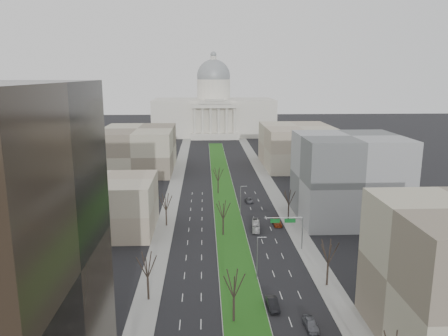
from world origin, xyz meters
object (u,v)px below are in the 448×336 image
object	(u,v)px
car_grey_near	(311,324)
box_van	(256,226)
car_red	(277,222)
car_grey_far	(249,200)
car_black	(273,304)

from	to	relation	value
car_grey_near	box_van	xyz separation A→B (m)	(-3.57, 46.34, 0.31)
car_grey_near	car_red	size ratio (longest dim) A/B	0.89
car_red	car_grey_far	bearing A→B (deg)	102.60
car_grey_near	car_black	bearing A→B (deg)	127.11
box_van	car_grey_near	bearing A→B (deg)	-79.23
car_black	car_red	bearing A→B (deg)	77.48
car_grey_near	car_black	distance (m)	8.39
car_black	box_van	distance (m)	39.85
car_grey_far	car_red	bearing A→B (deg)	-80.78
car_red	car_grey_far	xyz separation A→B (m)	(-5.48, 22.09, -0.12)
car_black	box_van	size ratio (longest dim) A/B	0.65
car_grey_far	box_van	size ratio (longest dim) A/B	0.59
car_red	car_grey_far	distance (m)	22.76
car_grey_near	box_van	bearing A→B (deg)	92.57
car_red	car_grey_far	world-z (taller)	car_red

